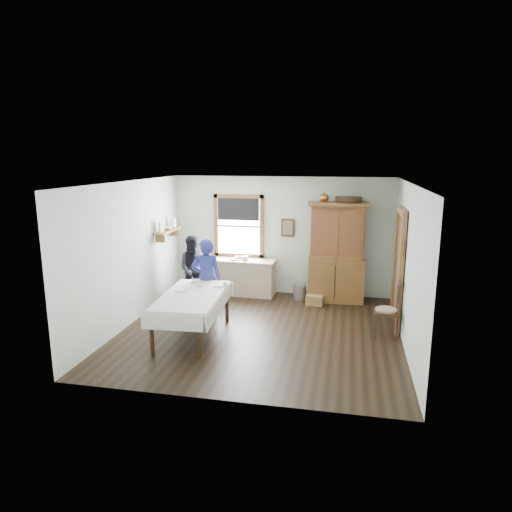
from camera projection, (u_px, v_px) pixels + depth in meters
name	position (u px, v px, depth m)	size (l,w,h in m)	color
room	(261.00, 259.00, 8.09)	(5.01, 5.01, 2.70)	black
window	(239.00, 223.00, 10.58)	(1.18, 0.07, 1.48)	white
doorway	(399.00, 265.00, 8.46)	(0.09, 1.14, 2.22)	#433A30
wall_shelf	(168.00, 229.00, 9.98)	(0.24, 1.00, 0.44)	brown
framed_picture	(288.00, 228.00, 10.37)	(0.30, 0.04, 0.40)	#341E12
rug_beater	(404.00, 241.00, 7.82)	(0.27, 0.27, 0.01)	black
work_counter	(244.00, 277.00, 10.52)	(1.44, 0.55, 0.83)	tan
china_hutch	(336.00, 252.00, 9.92)	(1.28, 0.61, 2.19)	brown
dining_table	(193.00, 316.00, 8.03)	(1.03, 1.96, 0.78)	silver
spindle_chair	(387.00, 309.00, 8.00)	(0.47, 0.47, 1.03)	#341E12
pail	(300.00, 292.00, 10.23)	(0.30, 0.30, 0.32)	gray
wicker_basket	(315.00, 300.00, 9.83)	(0.36, 0.25, 0.21)	#9B7146
woman_blue	(207.00, 282.00, 8.93)	(0.54, 0.35, 1.48)	navy
figure_dark	(194.00, 271.00, 9.99)	(0.66, 0.51, 1.36)	black
table_cup_a	(200.00, 284.00, 8.42)	(0.13, 0.13, 0.10)	white
table_cup_b	(225.00, 284.00, 8.40)	(0.09, 0.09, 0.09)	white
table_bowl	(195.00, 281.00, 8.69)	(0.22, 0.22, 0.06)	white
counter_book	(229.00, 260.00, 10.40)	(0.16, 0.22, 0.02)	brown
counter_bowl	(239.00, 258.00, 10.50)	(0.21, 0.21, 0.07)	white
shelf_bowl	(168.00, 228.00, 9.98)	(0.22, 0.22, 0.05)	white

